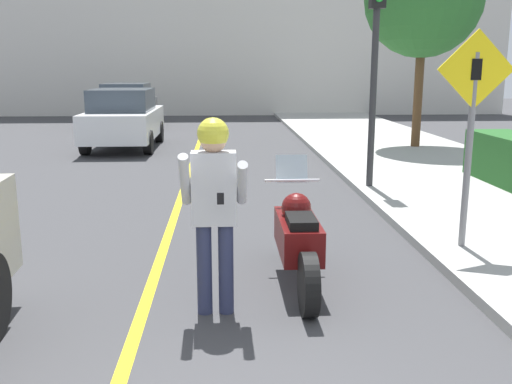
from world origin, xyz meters
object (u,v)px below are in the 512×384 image
at_px(traffic_light, 376,35).
at_px(motorcycle, 298,238).
at_px(parked_car_grey, 128,105).
at_px(crossing_sign, 472,119).
at_px(person_biker, 214,195).
at_px(parked_car_white, 124,118).

bearing_deg(traffic_light, motorcycle, -113.22).
bearing_deg(parked_car_grey, traffic_light, -62.48).
bearing_deg(crossing_sign, person_biker, -153.00).
distance_m(motorcycle, crossing_sign, 2.56).
bearing_deg(person_biker, parked_car_grey, 101.76).
height_order(motorcycle, crossing_sign, crossing_sign).
xyz_separation_m(parked_car_white, parked_car_grey, (-0.87, 5.99, 0.00)).
bearing_deg(parked_car_grey, person_biker, -78.24).
bearing_deg(motorcycle, traffic_light, 66.78).
distance_m(person_biker, crossing_sign, 3.39).
bearing_deg(person_biker, traffic_light, 61.85).
relative_size(traffic_light, parked_car_grey, 0.93).
xyz_separation_m(traffic_light, parked_car_grey, (-6.39, 12.27, -1.97)).
distance_m(person_biker, parked_car_white, 11.77).
height_order(motorcycle, person_biker, person_biker).
relative_size(person_biker, parked_car_grey, 0.44).
distance_m(person_biker, parked_car_grey, 17.81).
xyz_separation_m(person_biker, parked_car_white, (-2.76, 11.44, -0.28)).
xyz_separation_m(traffic_light, parked_car_white, (-5.52, 6.28, -1.97)).
height_order(person_biker, parked_car_grey, person_biker).
bearing_deg(crossing_sign, parked_car_grey, 112.58).
relative_size(person_biker, parked_car_white, 0.44).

